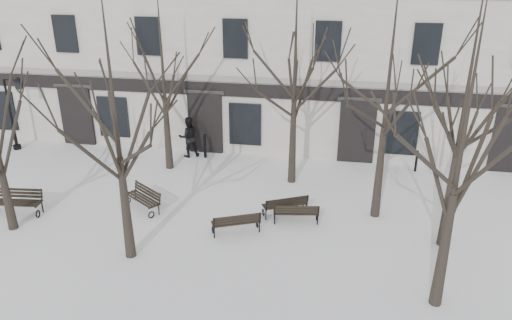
% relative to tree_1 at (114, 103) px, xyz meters
% --- Properties ---
extents(ground, '(100.00, 100.00, 0.00)m').
position_rel_tree_1_xyz_m(ground, '(3.56, 1.05, -5.03)').
color(ground, white).
rests_on(ground, ground).
extents(building, '(40.40, 10.20, 11.40)m').
position_rel_tree_1_xyz_m(building, '(3.56, 14.01, 0.48)').
color(building, silver).
rests_on(building, ground).
extents(tree_1, '(5.63, 5.63, 8.05)m').
position_rel_tree_1_xyz_m(tree_1, '(0.00, 0.00, 0.00)').
color(tree_1, black).
rests_on(tree_1, ground).
extents(tree_2, '(5.80, 5.80, 8.29)m').
position_rel_tree_1_xyz_m(tree_2, '(9.84, 2.40, 0.15)').
color(tree_2, black).
rests_on(tree_2, ground).
extents(tree_3, '(5.60, 5.60, 7.99)m').
position_rel_tree_1_xyz_m(tree_3, '(9.16, -0.76, -0.03)').
color(tree_3, black).
rests_on(tree_3, ground).
extents(tree_4, '(5.35, 5.35, 7.64)m').
position_rel_tree_1_xyz_m(tree_4, '(-1.06, 6.85, -0.26)').
color(tree_4, black).
rests_on(tree_4, ground).
extents(tree_5, '(5.75, 5.75, 8.21)m').
position_rel_tree_1_xyz_m(tree_5, '(4.44, 6.37, 0.10)').
color(tree_5, black).
rests_on(tree_5, ground).
extents(tree_6, '(5.75, 5.75, 8.22)m').
position_rel_tree_1_xyz_m(tree_6, '(7.75, 3.99, 0.11)').
color(tree_6, black).
rests_on(tree_6, ground).
extents(bench_0, '(1.90, 0.84, 0.93)m').
position_rel_tree_1_xyz_m(bench_0, '(-5.18, 1.91, -4.53)').
color(bench_0, black).
rests_on(bench_0, ground).
extents(bench_1, '(1.72, 1.20, 0.83)m').
position_rel_tree_1_xyz_m(bench_1, '(3.02, 1.88, -4.58)').
color(bench_1, black).
rests_on(bench_1, ground).
extents(bench_2, '(1.66, 0.81, 0.80)m').
position_rel_tree_1_xyz_m(bench_2, '(4.95, 2.94, -4.59)').
color(bench_2, black).
rests_on(bench_2, ground).
extents(bench_3, '(1.68, 1.44, 0.84)m').
position_rel_tree_1_xyz_m(bench_3, '(-0.74, 3.05, -4.57)').
color(bench_3, black).
rests_on(bench_3, ground).
extents(bench_4, '(1.70, 1.24, 0.82)m').
position_rel_tree_1_xyz_m(bench_4, '(4.52, 3.43, -4.59)').
color(bench_4, black).
rests_on(bench_4, ground).
extents(lamp_post, '(1.13, 0.42, 3.61)m').
position_rel_tree_1_xyz_m(lamp_post, '(-8.88, 7.76, -2.95)').
color(lamp_post, black).
rests_on(lamp_post, ground).
extents(bollard_a, '(0.15, 0.15, 1.16)m').
position_rel_tree_1_xyz_m(bollard_a, '(0.19, 8.27, -4.41)').
color(bollard_a, black).
rests_on(bollard_a, ground).
extents(bollard_b, '(0.13, 0.13, 0.99)m').
position_rel_tree_1_xyz_m(bollard_b, '(9.67, 8.32, -4.50)').
color(bollard_b, black).
rests_on(bollard_b, ground).
extents(pedestrian_b, '(1.16, 1.07, 1.92)m').
position_rel_tree_1_xyz_m(pedestrian_b, '(-0.59, 8.31, -5.03)').
color(pedestrian_b, black).
rests_on(pedestrian_b, ground).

